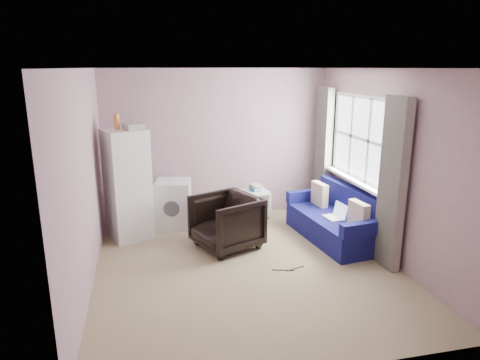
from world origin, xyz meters
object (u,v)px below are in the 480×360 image
(side_table, at_px, (255,201))
(sofa, at_px, (337,221))
(fridge, at_px, (128,184))
(armchair, at_px, (226,219))
(washing_machine, at_px, (174,203))

(side_table, xyz_separation_m, sofa, (0.96, -1.21, 0.01))
(fridge, bearing_deg, armchair, -49.64)
(armchair, bearing_deg, washing_machine, -169.73)
(washing_machine, relative_size, side_table, 1.31)
(fridge, bearing_deg, sofa, -35.62)
(armchair, bearing_deg, sofa, 65.72)
(washing_machine, bearing_deg, fridge, -145.23)
(armchair, distance_m, side_table, 1.39)
(sofa, bearing_deg, fridge, 159.04)
(fridge, bearing_deg, side_table, -9.26)
(armchair, relative_size, washing_machine, 1.11)
(fridge, relative_size, side_table, 3.23)
(armchair, xyz_separation_m, fridge, (-1.35, 0.72, 0.41))
(armchair, relative_size, fridge, 0.45)
(armchair, distance_m, fridge, 1.59)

